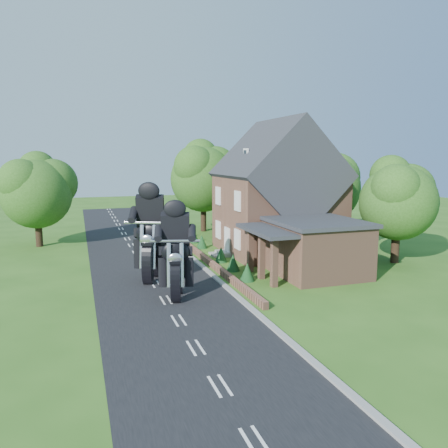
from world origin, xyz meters
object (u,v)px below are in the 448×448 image
object	(u,v)px
motorcycle_lead	(176,284)
motorcycle_follow	(152,266)
annex	(314,246)
house	(277,196)
garden_wall	(203,257)

from	to	relation	value
motorcycle_lead	motorcycle_follow	distance (m)	3.80
annex	motorcycle_lead	world-z (taller)	annex
house	motorcycle_lead	world-z (taller)	house
annex	house	bearing A→B (deg)	84.76
motorcycle_follow	house	bearing A→B (deg)	-129.05
garden_wall	motorcycle_follow	size ratio (longest dim) A/B	11.60
house	motorcycle_follow	distance (m)	12.27
annex	garden_wall	bearing A→B (deg)	133.84
annex	motorcycle_lead	xyz separation A→B (m)	(-9.28, -2.12, -0.99)
garden_wall	motorcycle_follow	xyz separation A→B (m)	(-4.38, -4.18, 0.68)
garden_wall	motorcycle_follow	distance (m)	6.09
garden_wall	motorcycle_lead	world-z (taller)	motorcycle_lead
garden_wall	house	bearing A→B (deg)	9.17
annex	motorcycle_follow	xyz separation A→B (m)	(-9.95, 1.62, -0.88)
annex	motorcycle_follow	world-z (taller)	annex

